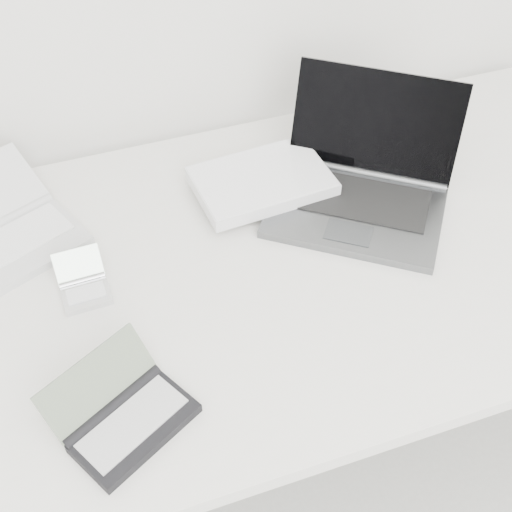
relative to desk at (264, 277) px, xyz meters
name	(u,v)px	position (x,y,z in m)	size (l,w,h in m)	color
desk	(264,277)	(0.00, 0.00, 0.00)	(1.60, 0.80, 0.73)	white
laptop_large	(322,184)	(0.16, 0.12, 0.08)	(0.52, 0.43, 0.21)	#595B5E
netbook_open_white	(9,231)	(-0.42, 0.21, 0.06)	(0.31, 0.34, 0.08)	silver
pda_silver	(84,286)	(-0.32, 0.03, 0.06)	(0.08, 0.10, 0.06)	silver
palmtop_charcoal	(125,416)	(-0.31, -0.24, 0.07)	(0.23, 0.22, 0.09)	black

